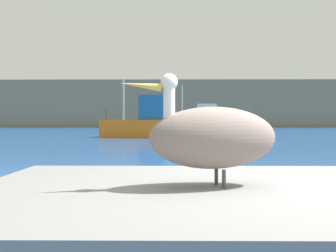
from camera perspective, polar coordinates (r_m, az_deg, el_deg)
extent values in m
cube|color=#7F755B|center=(65.77, 1.62, 3.06)|extent=(140.00, 13.47, 7.22)
cube|color=gray|center=(3.24, 6.64, -15.27)|extent=(3.81, 2.76, 0.75)
ellipsoid|color=gray|center=(3.11, 6.67, -1.70)|extent=(1.12, 0.71, 0.49)
cylinder|color=white|center=(3.00, 0.17, 2.63)|extent=(0.09, 0.09, 0.32)
sphere|color=white|center=(3.02, 0.17, 6.40)|extent=(0.13, 0.13, 0.13)
cone|color=gold|center=(2.97, -4.08, 5.90)|extent=(0.33, 0.14, 0.09)
cylinder|color=#4C4742|center=(3.09, 8.10, -7.62)|extent=(0.03, 0.03, 0.14)
cylinder|color=#4C4742|center=(3.24, 7.02, -7.21)|extent=(0.03, 0.03, 0.14)
cube|color=orange|center=(27.06, -2.19, -0.39)|extent=(7.39, 3.48, 1.23)
cube|color=#1E6099|center=(27.03, -1.95, 2.70)|extent=(2.16, 1.92, 1.68)
cylinder|color=#B2B2B2|center=(27.72, -6.47, 3.84)|extent=(0.12, 0.12, 2.84)
cylinder|color=#3F382D|center=(28.14, -8.93, 1.62)|extent=(0.10, 0.10, 0.70)
cube|color=teal|center=(43.59, 5.02, 0.30)|extent=(7.56, 2.54, 1.45)
cube|color=silver|center=(43.64, 5.62, 2.22)|extent=(2.01, 2.12, 1.48)
cylinder|color=#B2B2B2|center=(43.52, 2.04, 3.57)|extent=(0.12, 0.12, 3.51)
cylinder|color=#3F382D|center=(43.47, 0.25, 1.72)|extent=(0.10, 0.10, 0.70)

